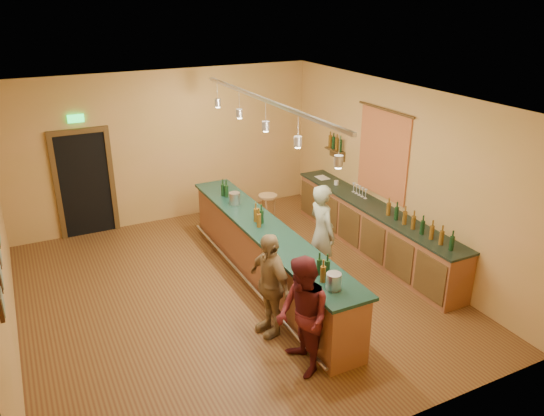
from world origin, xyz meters
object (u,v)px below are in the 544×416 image
tasting_bar (266,252)px  bar_stool (268,202)px  customer_a (303,317)px  bartender (322,233)px  customer_b (270,284)px  back_counter (373,229)px

tasting_bar → bar_stool: 2.20m
customer_a → bartender: bearing=148.8°
bartender → bar_stool: 2.20m
bartender → customer_b: size_ratio=1.09×
bartender → tasting_bar: bearing=75.8°
back_counter → tasting_bar: size_ratio=0.89×
bartender → back_counter: bearing=-74.5°
back_counter → bar_stool: size_ratio=5.78×
tasting_bar → bar_stool: size_ratio=6.47×
bartender → bar_stool: bearing=-2.2°
customer_b → bar_stool: 3.55m
bartender → customer_a: 2.46m
customer_a → bar_stool: size_ratio=2.06×
back_counter → customer_a: bearing=-140.8°
customer_a → customer_b: bearing=-173.9°
tasting_bar → customer_a: 2.26m
customer_a → bar_stool: bearing=165.6°
bartender → bar_stool: size_ratio=2.18×
back_counter → tasting_bar: 2.35m
bartender → bar_stool: (0.06, 2.18, -0.21)m
bar_stool → tasting_bar: bearing=-116.9°
back_counter → bartender: (-1.40, -0.41, 0.37)m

